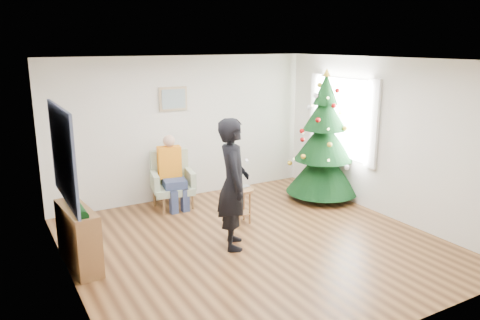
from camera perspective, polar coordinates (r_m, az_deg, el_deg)
floor at (r=6.87m, az=1.79°, el=-10.11°), size 5.00×5.00×0.00m
ceiling at (r=6.27m, az=1.97°, el=12.11°), size 5.00×5.00×0.00m
wall_back at (r=8.63m, az=-6.87°, el=3.89°), size 5.00×0.00×5.00m
wall_front at (r=4.60m, az=18.49°, el=-5.94°), size 5.00×0.00×5.00m
wall_left at (r=5.60m, az=-20.50°, el=-2.54°), size 0.00×5.00×5.00m
wall_right at (r=8.02m, az=17.30°, el=2.56°), size 0.00×5.00×5.00m
window_panel at (r=8.66m, az=12.44°, el=5.03°), size 0.04×1.30×1.40m
curtains at (r=8.64m, az=12.30°, el=5.02°), size 0.05×1.75×1.50m
christmas_tree at (r=8.62m, az=10.17°, el=2.22°), size 1.32×1.32×2.39m
stool at (r=7.49m, az=0.20°, el=-5.58°), size 0.38×0.38×0.58m
laptop at (r=7.40m, az=0.21°, el=-3.43°), size 0.32×0.21×0.02m
armchair at (r=8.30m, az=-8.25°, el=-3.28°), size 0.80×0.76×0.98m
seated_person at (r=8.17m, az=-8.26°, el=-1.40°), size 0.44×0.61×1.28m
standing_man at (r=6.47m, az=-0.82°, el=-2.93°), size 0.68×0.79×1.85m
game_controller at (r=6.45m, az=0.82°, el=-0.14°), size 0.09×0.13×0.04m
console at (r=6.40m, az=-19.09°, el=-8.90°), size 0.39×1.02×0.80m
garland at (r=6.26m, az=-19.39°, el=-5.35°), size 0.14×0.90×0.14m
tapestry at (r=5.83m, az=-20.82°, el=0.61°), size 0.03×1.50×1.15m
framed_picture at (r=8.44m, az=-8.14°, el=7.39°), size 0.52×0.05×0.42m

